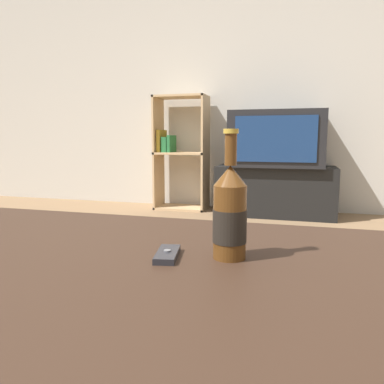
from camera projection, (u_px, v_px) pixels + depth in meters
name	position (u px, v px, depth m)	size (l,w,h in m)	color
back_wall	(256.00, 75.00, 3.60)	(8.00, 0.05, 2.60)	beige
coffee_table	(102.00, 279.00, 0.84)	(1.36, 0.88, 0.44)	#332116
tv_stand	(275.00, 191.00, 3.41)	(1.05, 0.43, 0.45)	black
television	(277.00, 139.00, 3.34)	(0.81, 0.54, 0.49)	black
bookshelf	(179.00, 152.00, 3.69)	(0.51, 0.30, 1.11)	tan
beer_bottle	(230.00, 214.00, 0.82)	(0.07, 0.07, 0.28)	#563314
cell_phone	(167.00, 254.00, 0.83)	(0.07, 0.12, 0.02)	#232328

